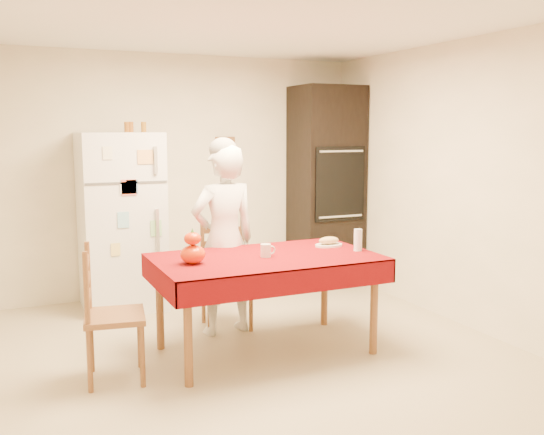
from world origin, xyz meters
TOP-DOWN VIEW (x-y plane):
  - floor at (0.00, 0.00)m, footprint 4.50×4.50m
  - room_shell at (0.00, 0.00)m, footprint 4.02×4.52m
  - refrigerator at (-0.65, 1.88)m, footprint 0.75×0.74m
  - oven_cabinet at (1.63, 1.93)m, footprint 0.70×0.62m
  - dining_table at (0.13, 0.20)m, footprint 1.70×1.00m
  - chair_far at (0.07, 0.95)m, footprint 0.48×0.46m
  - chair_left at (-1.09, 0.14)m, footprint 0.46×0.48m
  - seated_woman at (-0.00, 0.76)m, footprint 0.62×0.44m
  - coffee_mug at (0.12, 0.17)m, footprint 0.08×0.08m
  - pumpkin_lower at (-0.45, 0.17)m, footprint 0.18×0.18m
  - pumpkin_upper at (-0.45, 0.17)m, footprint 0.12×0.12m
  - wine_glass at (0.89, 0.09)m, footprint 0.07×0.07m
  - bread_plate at (0.77, 0.35)m, footprint 0.24×0.24m
  - bread_loaf at (0.77, 0.35)m, footprint 0.18×0.10m
  - spice_jar_left at (-0.56, 1.93)m, footprint 0.05×0.05m
  - spice_jar_mid at (-0.52, 1.93)m, footprint 0.05×0.05m
  - spice_jar_right at (-0.39, 1.93)m, footprint 0.05×0.05m

SIDE VIEW (x-z plane):
  - floor at x=0.00m, z-range 0.00..0.00m
  - chair_far at x=0.07m, z-range 0.03..0.98m
  - chair_left at x=-1.09m, z-range 0.03..0.98m
  - dining_table at x=0.13m, z-range 0.31..1.07m
  - bread_plate at x=0.77m, z-range 0.76..0.78m
  - seated_woman at x=0.00m, z-range 0.00..1.60m
  - bread_loaf at x=0.77m, z-range 0.78..0.84m
  - coffee_mug at x=0.12m, z-range 0.76..0.86m
  - pumpkin_lower at x=-0.45m, z-range 0.76..0.90m
  - wine_glass at x=0.89m, z-range 0.76..0.94m
  - refrigerator at x=-0.65m, z-range 0.00..1.70m
  - pumpkin_upper at x=-0.45m, z-range 0.90..0.99m
  - oven_cabinet at x=1.63m, z-range 0.00..2.20m
  - room_shell at x=0.00m, z-range 0.37..2.88m
  - spice_jar_left at x=-0.56m, z-range 1.70..1.80m
  - spice_jar_mid at x=-0.52m, z-range 1.70..1.80m
  - spice_jar_right at x=-0.39m, z-range 1.70..1.80m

